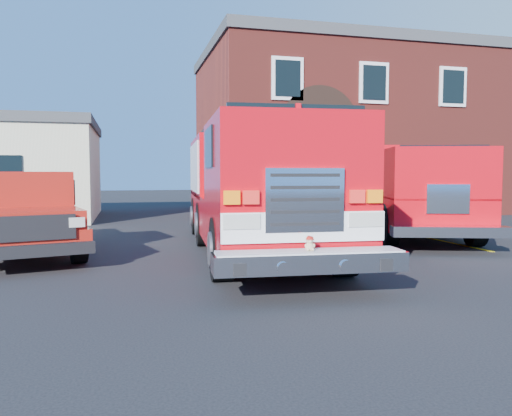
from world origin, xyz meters
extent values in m
plane|color=black|center=(0.00, 0.00, 0.00)|extent=(100.00, 100.00, 0.00)
cube|color=yellow|center=(6.50, 1.00, 0.00)|extent=(0.12, 3.00, 0.01)
cube|color=yellow|center=(6.50, 4.00, 0.00)|extent=(0.12, 3.00, 0.01)
cube|color=yellow|center=(6.50, 7.00, 0.00)|extent=(0.12, 3.00, 0.01)
cube|color=maroon|center=(9.00, 14.00, 4.00)|extent=(15.00, 10.00, 8.00)
cube|color=#3B3E40|center=(9.00, 14.00, 8.20)|extent=(15.20, 10.20, 0.50)
cube|color=black|center=(5.50, 8.98, 2.00)|extent=(3.60, 0.12, 4.00)
cylinder|color=black|center=(5.50, 8.98, 4.00)|extent=(3.60, 0.12, 3.60)
cube|color=black|center=(4.00, 8.95, 6.00)|extent=(1.40, 0.10, 1.80)
cube|color=black|center=(8.00, 8.95, 6.00)|extent=(1.40, 0.10, 1.80)
cube|color=black|center=(12.00, 8.95, 6.00)|extent=(1.40, 0.10, 1.80)
cube|color=black|center=(-7.00, 8.97, 2.00)|extent=(1.20, 0.10, 1.40)
cylinder|color=black|center=(-0.91, -2.13, 0.60)|extent=(0.48, 1.23, 1.21)
cylinder|color=black|center=(1.49, -2.32, 0.60)|extent=(0.48, 1.23, 1.21)
cube|color=red|center=(0.56, 1.28, 0.93)|extent=(3.50, 10.06, 0.99)
cube|color=red|center=(0.76, 3.79, 2.20)|extent=(3.11, 5.03, 1.76)
cube|color=red|center=(0.31, -1.90, 2.25)|extent=(3.01, 3.71, 1.65)
cube|color=black|center=(0.21, -3.26, 2.69)|extent=(2.41, 0.27, 1.03)
cube|color=red|center=(0.31, -1.90, 3.16)|extent=(1.78, 0.51, 0.15)
cube|color=white|center=(0.18, -3.67, 1.15)|extent=(2.74, 0.28, 0.48)
cube|color=silver|center=(0.18, -3.68, 1.59)|extent=(1.32, 0.17, 1.03)
cube|color=silver|center=(0.15, -3.97, 0.64)|extent=(3.11, 0.84, 0.31)
cube|color=#B7B7BF|center=(-0.62, 3.90, 2.20)|extent=(0.35, 3.94, 1.43)
cube|color=#B7B7BF|center=(2.13, 3.69, 2.20)|extent=(0.35, 3.94, 1.43)
sphere|color=beige|center=(0.15, -3.97, 0.87)|extent=(0.15, 0.15, 0.14)
sphere|color=beige|center=(0.15, -3.98, 0.97)|extent=(0.12, 0.12, 0.11)
sphere|color=beige|center=(0.11, -3.96, 1.02)|extent=(0.05, 0.05, 0.04)
sphere|color=beige|center=(0.20, -3.97, 1.02)|extent=(0.05, 0.05, 0.04)
ellipsoid|color=red|center=(0.15, -3.97, 1.01)|extent=(0.13, 0.13, 0.07)
cylinder|color=red|center=(0.15, -3.99, 0.99)|extent=(0.15, 0.15, 0.01)
cylinder|color=black|center=(-3.70, 0.50, 0.45)|extent=(0.52, 0.94, 0.89)
cube|color=#A21C12|center=(-5.15, 2.26, 0.61)|extent=(3.65, 6.49, 0.50)
cube|color=#A21C12|center=(-4.62, 0.15, 1.06)|extent=(2.40, 2.12, 0.39)
cube|color=#A21C12|center=(-5.07, 1.94, 1.51)|extent=(2.48, 2.45, 1.12)
cube|color=#A21C12|center=(-5.58, 4.00, 1.06)|extent=(2.56, 2.77, 0.61)
cube|color=black|center=(-4.39, -0.80, 0.50)|extent=(2.25, 0.70, 0.25)
cylinder|color=black|center=(4.52, 1.24, 0.58)|extent=(0.72, 1.23, 1.17)
cylinder|color=black|center=(6.74, 0.50, 0.58)|extent=(0.72, 1.23, 1.17)
cube|color=red|center=(6.57, 3.69, 0.90)|extent=(5.20, 8.90, 0.96)
cube|color=red|center=(7.07, 5.20, 2.12)|extent=(4.19, 5.88, 1.59)
cube|color=red|center=(5.63, 0.87, 2.02)|extent=(3.32, 3.26, 1.38)
cube|color=#B7B7BF|center=(5.80, 5.62, 2.02)|extent=(1.45, 4.25, 1.81)
cube|color=#B7B7BF|center=(8.34, 4.78, 2.02)|extent=(1.45, 4.25, 1.81)
cube|color=silver|center=(5.14, -0.59, 0.58)|extent=(2.87, 1.36, 0.27)
camera|label=1|loc=(-2.61, -11.29, 2.03)|focal=35.00mm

